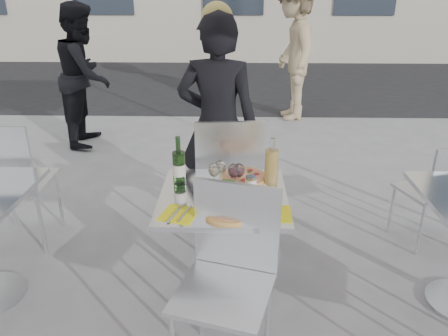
{
  "coord_description": "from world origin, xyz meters",
  "views": [
    {
      "loc": [
        0.06,
        -2.21,
        1.88
      ],
      "look_at": [
        0.0,
        0.15,
        0.85
      ],
      "focal_mm": 35.0,
      "sensor_mm": 36.0,
      "label": 1
    }
  ],
  "objects_px": {
    "wineglass_red_b": "(239,171)",
    "sugar_shaker": "(251,185)",
    "chair_far": "(229,173)",
    "pizza_far": "(244,177)",
    "carafe": "(272,166)",
    "woman_diner": "(218,127)",
    "pedestrian_b": "(293,51)",
    "side_chair_lfar": "(10,176)",
    "wine_bottle": "(179,166)",
    "napkin_right": "(274,213)",
    "main_table": "(223,227)",
    "wineglass_white_a": "(214,171)",
    "salad_plate": "(227,189)",
    "pizza_near": "(231,209)",
    "wineglass_white_b": "(220,168)",
    "pedestrian_a": "(85,75)",
    "side_chair_rfar": "(439,186)",
    "wineglass_red_a": "(234,172)",
    "chair_near": "(229,266)",
    "napkin_left": "(179,214)"
  },
  "relations": [
    {
      "from": "woman_diner",
      "to": "wineglass_white_b",
      "type": "bearing_deg",
      "value": 100.44
    },
    {
      "from": "side_chair_rfar",
      "to": "wine_bottle",
      "type": "bearing_deg",
      "value": -3.49
    },
    {
      "from": "pedestrian_a",
      "to": "carafe",
      "type": "height_order",
      "value": "pedestrian_a"
    },
    {
      "from": "pizza_far",
      "to": "sugar_shaker",
      "type": "relative_size",
      "value": 2.94
    },
    {
      "from": "main_table",
      "to": "wineglass_white_a",
      "type": "relative_size",
      "value": 4.76
    },
    {
      "from": "carafe",
      "to": "chair_far",
      "type": "bearing_deg",
      "value": 118.53
    },
    {
      "from": "chair_far",
      "to": "side_chair_rfar",
      "type": "xyz_separation_m",
      "value": [
        1.52,
        0.05,
        -0.11
      ]
    },
    {
      "from": "salad_plate",
      "to": "wineglass_white_a",
      "type": "distance_m",
      "value": 0.14
    },
    {
      "from": "side_chair_lfar",
      "to": "chair_far",
      "type": "bearing_deg",
      "value": 179.56
    },
    {
      "from": "chair_far",
      "to": "woman_diner",
      "type": "bearing_deg",
      "value": -80.11
    },
    {
      "from": "napkin_right",
      "to": "wine_bottle",
      "type": "bearing_deg",
      "value": 148.81
    },
    {
      "from": "pizza_near",
      "to": "wineglass_white_b",
      "type": "relative_size",
      "value": 2.06
    },
    {
      "from": "salad_plate",
      "to": "pizza_near",
      "type": "bearing_deg",
      "value": -82.16
    },
    {
      "from": "sugar_shaker",
      "to": "napkin_left",
      "type": "bearing_deg",
      "value": -146.65
    },
    {
      "from": "sugar_shaker",
      "to": "wineglass_white_a",
      "type": "bearing_deg",
      "value": 161.57
    },
    {
      "from": "napkin_right",
      "to": "woman_diner",
      "type": "bearing_deg",
      "value": 108.58
    },
    {
      "from": "napkin_right",
      "to": "sugar_shaker",
      "type": "bearing_deg",
      "value": 118.85
    },
    {
      "from": "woman_diner",
      "to": "pizza_far",
      "type": "xyz_separation_m",
      "value": [
        0.19,
        -0.75,
        -0.08
      ]
    },
    {
      "from": "wineglass_white_b",
      "to": "wineglass_red_b",
      "type": "relative_size",
      "value": 1.0
    },
    {
      "from": "main_table",
      "to": "pizza_far",
      "type": "distance_m",
      "value": 0.33
    },
    {
      "from": "pedestrian_a",
      "to": "wineglass_white_b",
      "type": "relative_size",
      "value": 10.5
    },
    {
      "from": "salad_plate",
      "to": "wine_bottle",
      "type": "bearing_deg",
      "value": 152.88
    },
    {
      "from": "side_chair_rfar",
      "to": "carafe",
      "type": "distance_m",
      "value": 1.42
    },
    {
      "from": "pizza_far",
      "to": "wineglass_white_a",
      "type": "xyz_separation_m",
      "value": [
        -0.18,
        -0.11,
        0.09
      ]
    },
    {
      "from": "chair_near",
      "to": "carafe",
      "type": "xyz_separation_m",
      "value": [
        0.24,
        0.57,
        0.29
      ]
    },
    {
      "from": "main_table",
      "to": "napkin_left",
      "type": "relative_size",
      "value": 3.36
    },
    {
      "from": "chair_far",
      "to": "woman_diner",
      "type": "height_order",
      "value": "woman_diner"
    },
    {
      "from": "woman_diner",
      "to": "side_chair_lfar",
      "type": "bearing_deg",
      "value": 21.79
    },
    {
      "from": "wineglass_white_a",
      "to": "wineglass_white_b",
      "type": "bearing_deg",
      "value": 47.99
    },
    {
      "from": "woman_diner",
      "to": "pedestrian_b",
      "type": "relative_size",
      "value": 0.88
    },
    {
      "from": "chair_near",
      "to": "wineglass_white_a",
      "type": "height_order",
      "value": "chair_near"
    },
    {
      "from": "wineglass_red_b",
      "to": "sugar_shaker",
      "type": "bearing_deg",
      "value": -45.28
    },
    {
      "from": "salad_plate",
      "to": "sugar_shaker",
      "type": "xyz_separation_m",
      "value": [
        0.13,
        0.02,
        0.02
      ]
    },
    {
      "from": "carafe",
      "to": "wineglass_white_a",
      "type": "bearing_deg",
      "value": -171.22
    },
    {
      "from": "carafe",
      "to": "chair_near",
      "type": "bearing_deg",
      "value": -112.7
    },
    {
      "from": "chair_far",
      "to": "salad_plate",
      "type": "height_order",
      "value": "chair_far"
    },
    {
      "from": "side_chair_rfar",
      "to": "sugar_shaker",
      "type": "bearing_deg",
      "value": 5.42
    },
    {
      "from": "carafe",
      "to": "wine_bottle",
      "type": "bearing_deg",
      "value": 179.61
    },
    {
      "from": "side_chair_lfar",
      "to": "wine_bottle",
      "type": "xyz_separation_m",
      "value": [
        1.26,
        -0.42,
        0.27
      ]
    },
    {
      "from": "pedestrian_a",
      "to": "wineglass_red_b",
      "type": "bearing_deg",
      "value": -150.9
    },
    {
      "from": "main_table",
      "to": "wineglass_white_a",
      "type": "height_order",
      "value": "wineglass_white_a"
    },
    {
      "from": "chair_near",
      "to": "side_chair_rfar",
      "type": "xyz_separation_m",
      "value": [
        1.5,
        1.09,
        -0.08
      ]
    },
    {
      "from": "woman_diner",
      "to": "napkin_right",
      "type": "xyz_separation_m",
      "value": [
        0.34,
        -1.16,
        -0.09
      ]
    },
    {
      "from": "main_table",
      "to": "wineglass_white_a",
      "type": "bearing_deg",
      "value": 121.97
    },
    {
      "from": "pedestrian_b",
      "to": "wine_bottle",
      "type": "distance_m",
      "value": 4.01
    },
    {
      "from": "main_table",
      "to": "carafe",
      "type": "bearing_deg",
      "value": 26.67
    },
    {
      "from": "pedestrian_a",
      "to": "carafe",
      "type": "relative_size",
      "value": 5.7
    },
    {
      "from": "chair_far",
      "to": "pizza_far",
      "type": "distance_m",
      "value": 0.45
    },
    {
      "from": "pizza_far",
      "to": "wineglass_red_a",
      "type": "bearing_deg",
      "value": -117.13
    },
    {
      "from": "woman_diner",
      "to": "salad_plate",
      "type": "xyz_separation_m",
      "value": [
        0.09,
        -0.95,
        -0.06
      ]
    }
  ]
}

